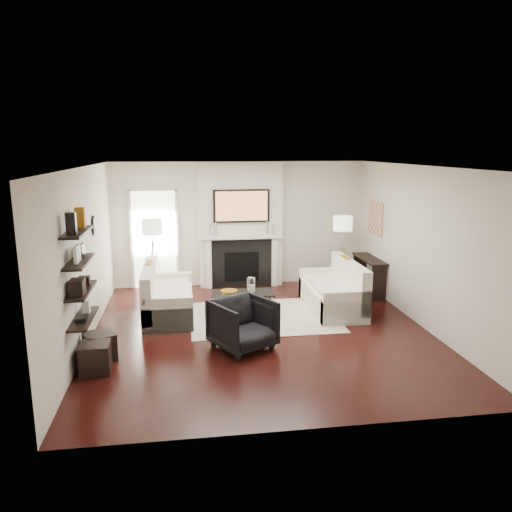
{
  "coord_description": "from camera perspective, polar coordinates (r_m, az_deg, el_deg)",
  "views": [
    {
      "loc": [
        -1.23,
        -7.75,
        2.99
      ],
      "look_at": [
        0.0,
        0.6,
        1.15
      ],
      "focal_mm": 35.0,
      "sensor_mm": 36.0,
      "label": 1
    }
  ],
  "objects": [
    {
      "name": "mantel_pilaster_r",
      "position": [
        10.92,
        2.13,
        -0.63
      ],
      "size": [
        0.12,
        0.08,
        1.1
      ],
      "primitive_type": "cube",
      "color": "white",
      "rests_on": "floor"
    },
    {
      "name": "door_trim_top",
      "position": [
        10.76,
        -11.75,
        7.46
      ],
      "size": [
        1.02,
        0.06,
        0.06
      ],
      "primitive_type": "cube",
      "color": "white",
      "rests_on": "wall_back"
    },
    {
      "name": "wall_art",
      "position": [
        10.67,
        13.54,
        4.2
      ],
      "size": [
        0.03,
        0.7,
        0.7
      ],
      "primitive_type": "cube",
      "color": "tan",
      "rests_on": "wall_right"
    },
    {
      "name": "loveseat_left_back",
      "position": [
        9.11,
        -12.12,
        -3.67
      ],
      "size": [
        0.18,
        1.8,
        0.8
      ],
      "primitive_type": "cube",
      "color": "white",
      "rests_on": "floor"
    },
    {
      "name": "hurricane_glass",
      "position": [
        9.04,
        -0.57,
        -3.29
      ],
      "size": [
        0.15,
        0.15,
        0.26
      ],
      "primitive_type": "cylinder",
      "color": "white",
      "rests_on": "coffee_table"
    },
    {
      "name": "console_top",
      "position": [
        10.59,
        12.85,
        -0.33
      ],
      "size": [
        0.35,
        1.2,
        0.04
      ],
      "primitive_type": "cube",
      "color": "black",
      "rests_on": "floor"
    },
    {
      "name": "lamp_left_leg_b",
      "position": [
        10.36,
        -11.89,
        -1.3
      ],
      "size": [
        0.14,
        0.22,
        1.23
      ],
      "primitive_type": "cylinder",
      "rotation": [
        0.18,
        0.0,
        0.52
      ],
      "color": "silver",
      "rests_on": "floor"
    },
    {
      "name": "loveseat_left_arm_n",
      "position": [
        8.39,
        -10.1,
        -6.6
      ],
      "size": [
        0.85,
        0.18,
        0.6
      ],
      "primitive_type": "cube",
      "color": "white",
      "rests_on": "floor"
    },
    {
      "name": "loveseat_left_base",
      "position": [
        9.19,
        -9.94,
        -5.51
      ],
      "size": [
        0.85,
        1.8,
        0.42
      ],
      "primitive_type": "cube",
      "color": "white",
      "rests_on": "floor"
    },
    {
      "name": "shelf_top",
      "position": [
        6.98,
        -19.79,
        2.58
      ],
      "size": [
        0.25,
        1.0,
        0.04
      ],
      "primitive_type": "cube",
      "color": "black",
      "rests_on": "wall_left"
    },
    {
      "name": "loveseat_left_arm_s",
      "position": [
        9.94,
        -9.85,
        -3.59
      ],
      "size": [
        0.85,
        0.18,
        0.6
      ],
      "primitive_type": "cube",
      "color": "white",
      "rests_on": "floor"
    },
    {
      "name": "copper_bowl",
      "position": [
        9.03,
        -3.09,
        -4.09
      ],
      "size": [
        0.3,
        0.3,
        0.05
      ],
      "primitive_type": "cylinder",
      "color": "orange",
      "rests_on": "coffee_table"
    },
    {
      "name": "mantel_pilaster_l",
      "position": [
        10.75,
        -5.44,
        -0.87
      ],
      "size": [
        0.12,
        0.08,
        1.1
      ],
      "primitive_type": "cube",
      "color": "white",
      "rests_on": "floor"
    },
    {
      "name": "rug",
      "position": [
        9.05,
        0.82,
        -6.96
      ],
      "size": [
        2.6,
        2.0,
        0.01
      ],
      "primitive_type": "cube",
      "color": "beige",
      "rests_on": "floor"
    },
    {
      "name": "decor_box_small",
      "position": [
        7.35,
        -19.02,
        -2.66
      ],
      "size": [
        0.15,
        0.12,
        0.12
      ],
      "primitive_type": "cube",
      "color": "black",
      "rests_on": "shelf_lower"
    },
    {
      "name": "tv_body",
      "position": [
        10.61,
        -1.67,
        5.74
      ],
      "size": [
        1.2,
        0.06,
        0.7
      ],
      "primitive_type": "cube",
      "color": "black",
      "rests_on": "chimney_breast"
    },
    {
      "name": "console_leg_n",
      "position": [
        10.19,
        13.86,
        -3.06
      ],
      "size": [
        0.3,
        0.04,
        0.71
      ],
      "primitive_type": "cube",
      "color": "black",
      "rests_on": "floor"
    },
    {
      "name": "coffee_leg_sw",
      "position": [
        9.3,
        -4.74,
        -5.27
      ],
      "size": [
        0.02,
        0.02,
        0.38
      ],
      "primitive_type": "cylinder",
      "color": "silver",
      "rests_on": "floor"
    },
    {
      "name": "loveseat_right_arm_n",
      "position": [
        8.74,
        10.22,
        -5.82
      ],
      "size": [
        0.85,
        0.18,
        0.6
      ],
      "primitive_type": "cube",
      "color": "white",
      "rests_on": "floor"
    },
    {
      "name": "decor_magfile_b",
      "position": [
        7.21,
        -19.47,
        4.17
      ],
      "size": [
        0.12,
        0.1,
        0.28
      ],
      "primitive_type": "cube",
      "color": "#925B12",
      "rests_on": "shelf_top"
    },
    {
      "name": "pillow_right_orange",
      "position": [
        9.74,
        10.13,
        -1.31
      ],
      "size": [
        0.1,
        0.42,
        0.42
      ],
      "primitive_type": "cube",
      "color": "#925B12",
      "rests_on": "loveseat_right_cushion"
    },
    {
      "name": "candlestick_l_tall",
      "position": [
        10.61,
        -4.6,
        3.12
      ],
      "size": [
        0.04,
        0.04,
        0.3
      ],
      "primitive_type": "cylinder",
      "color": "silver",
      "rests_on": "mantel_shelf"
    },
    {
      "name": "lamp_left_post",
      "position": [
        10.27,
        -11.61,
        -1.42
      ],
      "size": [
        0.02,
        0.02,
        1.2
      ],
      "primitive_type": "cylinder",
      "color": "silver",
      "rests_on": "floor"
    },
    {
      "name": "shelf_upper",
      "position": [
        7.05,
        -19.55,
        -0.62
      ],
      "size": [
        0.25,
        1.0,
        0.04
      ],
      "primitive_type": "cube",
      "color": "black",
      "rests_on": "wall_left"
    },
    {
      "name": "coffee_leg_ne",
      "position": [
        8.99,
        1.85,
        -5.85
      ],
      "size": [
        0.02,
        0.02,
        0.38
      ],
      "primitive_type": "cylinder",
      "color": "silver",
      "rests_on": "floor"
    },
    {
      "name": "candlestick_l_short",
      "position": [
        10.6,
        -5.3,
        2.94
      ],
      "size": [
        0.04,
        0.04,
        0.24
      ],
      "primitive_type": "cylinder",
      "color": "silver",
      "rests_on": "mantel_shelf"
    },
    {
      "name": "room_envelope",
      "position": [
        8.02,
        0.62,
        0.49
      ],
      "size": [
        6.0,
        6.0,
        6.0
      ],
      "color": "black",
      "rests_on": "ground"
    },
    {
      "name": "lamp_right_shade",
      "position": [
        10.52,
        9.9,
        3.7
      ],
      "size": [
        0.4,
        0.4,
        0.3
      ],
      "primitive_type": "cylinder",
      "color": "white",
      "rests_on": "lamp_right_post"
    },
    {
      "name": "tv_screen",
      "position": [
        10.57,
        -1.65,
        5.72
      ],
      "size": [
        1.1,
        0.0,
        0.62
      ],
      "primitive_type": "cube",
      "color": "#BF723F",
      "rests_on": "tv_body"
    },
    {
      "name": "coffee_leg_nw",
      "position": [
        8.88,
        -4.55,
        -6.12
      ],
      "size": [
        0.02,
        0.02,
        0.38
      ],
      "primitive_type": "cylinder",
      "color": "silver",
      "rests_on": "floor"
    },
    {
      "name": "decor_frame_b",
      "position": [
        7.26,
        -19.26,
        0.62
      ],
      "size": [
        0.04,
        0.22,
        0.18
      ],
      "primitive_type": "cube",
      "color": "black",
      "rests_on": "shelf_upper"
    },
    {
      "name": "pillow_left_charcoal",
      "position": [
        8.77,
        -12.3,
        -2.98
      ],
      "size": [
        0.1,
        0.4,
        0.4
      ],
      "primitive_type": "cube",
      "color": "black",
      "rests_on": "loveseat_left_cushion"
    },
    {
      "name": "mantel_shelf",
      "position": [
        10.68,
        -1.63,
        2.21
      ],
      "size": [
        1.7,
        0.18,
        0.07
      ],
      "primitive_type": "cube",
      "color": "white",
      "rests_on": "chimney_breast"
    },
    {
      "name": "ottoman_far",
      "position": [
        7.24,
        -17.9,
        -11.0
      ],
      "size": [
        0.42,
        0.42,
        0.4
      ],
      "primitive_type": "cube",
      "rotation": [
        0.0,
        0.0,
        0.05
      ],
      "color": "black",
      "rests_on": "floor"
    },
    {
      "name": "coffee_table",
      "position": [
        9.07,
        -1.51,
        -4.3
      ],
      "size": [
        1.1,
        0.55,
        0.04
      ],
      "primitive_type": "cube",
      "color": "black",
      "rests_on": "floor"
    },
    {
      "name": "decor_magfile_a",
      "position": [
        6.67,
        -20.37,
        3.49
      ],
      "size": [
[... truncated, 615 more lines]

